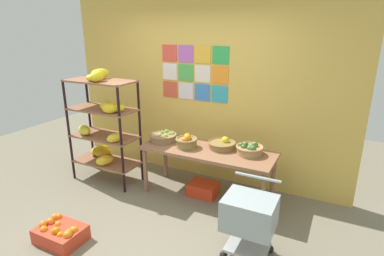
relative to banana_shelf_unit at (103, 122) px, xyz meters
The scene contains 11 objects.
ground 1.73m from the banana_shelf_unit, 34.75° to the right, with size 9.26×9.26×0.00m, color #736C58.
back_wall_with_art 1.53m from the banana_shelf_unit, 34.45° to the left, with size 4.40×0.07×2.77m.
banana_shelf_unit is the anchor object (origin of this frame).
display_table 1.63m from the banana_shelf_unit, ahead, with size 1.78×0.66×0.69m.
fruit_basket_back_left 1.78m from the banana_shelf_unit, 11.86° to the left, with size 0.37×0.37×0.15m.
fruit_basket_back_right 2.15m from the banana_shelf_unit, ahead, with size 0.35×0.35×0.16m.
fruit_basket_right 1.31m from the banana_shelf_unit, ahead, with size 0.30×0.30×0.19m.
fruit_basket_left 0.93m from the banana_shelf_unit, 15.61° to the left, with size 0.39×0.39×0.13m.
produce_crate_under_table 1.75m from the banana_shelf_unit, ahead, with size 0.39×0.31×0.17m, color red.
orange_crate_foreground 1.69m from the banana_shelf_unit, 68.39° to the right, with size 0.50×0.38×0.23m.
shopping_cart 2.57m from the banana_shelf_unit, 15.64° to the right, with size 0.50×0.45×0.80m.
Camera 1 is at (1.93, -2.49, 2.24)m, focal length 29.27 mm.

